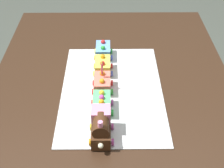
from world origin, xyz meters
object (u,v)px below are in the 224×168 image
cake_car_flatbed_lemon (103,66)px  birthday_candle (102,67)px  dining_table (112,111)px  cake_car_caboose_mint_green (102,104)px  cake_locomotive (101,126)px  cake_car_hopper_coral (102,84)px  cake_car_tanker_sky_blue (103,51)px

cake_car_flatbed_lemon → birthday_candle: bearing=-180.0°
dining_table → cake_car_caboose_mint_green: size_ratio=14.00×
cake_car_caboose_mint_green → cake_car_flatbed_lemon: same height
cake_locomotive → dining_table: bearing=-9.2°
birthday_candle → dining_table: bearing=-117.8°
cake_car_hopper_coral → birthday_candle: size_ratio=1.61×
cake_locomotive → cake_car_hopper_coral: (0.25, 0.00, -0.02)m
cake_locomotive → cake_car_flatbed_lemon: cake_locomotive is taller
cake_car_caboose_mint_green → cake_car_flatbed_lemon: 0.24m
cake_locomotive → cake_car_caboose_mint_green: (0.13, 0.00, -0.02)m
dining_table → cake_car_tanker_sky_blue: 0.29m
cake_locomotive → birthday_candle: bearing=0.0°
dining_table → cake_car_tanker_sky_blue: bearing=8.8°
cake_car_flatbed_lemon → birthday_candle: size_ratio=1.61×
cake_car_hopper_coral → birthday_candle: birthday_candle is taller
cake_car_hopper_coral → cake_car_tanker_sky_blue: (0.24, 0.00, 0.00)m
cake_car_caboose_mint_green → cake_car_hopper_coral: bearing=-0.0°
cake_locomotive → birthday_candle: size_ratio=2.26×
dining_table → birthday_candle: size_ratio=22.59×
cake_car_tanker_sky_blue → dining_table: bearing=-171.2°
cake_car_caboose_mint_green → cake_car_tanker_sky_blue: (0.35, -0.00, -0.00)m
dining_table → cake_locomotive: size_ratio=10.00×
cake_locomotive → cake_car_hopper_coral: cake_locomotive is taller
cake_car_caboose_mint_green → cake_car_tanker_sky_blue: size_ratio=1.00×
dining_table → cake_car_caboose_mint_green: 0.18m
dining_table → cake_car_tanker_sky_blue: (0.25, 0.04, 0.14)m
cake_locomotive → cake_car_hopper_coral: bearing=0.0°
birthday_candle → cake_car_hopper_coral: bearing=180.0°
cake_car_hopper_coral → dining_table: bearing=-106.5°
cake_car_caboose_mint_green → birthday_candle: size_ratio=1.61×
cake_locomotive → cake_car_tanker_sky_blue: 0.48m
cake_locomotive → cake_car_caboose_mint_green: size_ratio=1.40×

